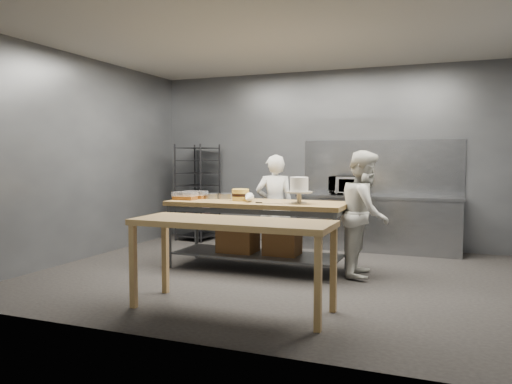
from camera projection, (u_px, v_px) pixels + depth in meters
ground at (274, 275)px, 6.43m from camera, size 6.00×6.00×0.00m
back_wall at (322, 158)px, 8.65m from camera, size 6.00×0.04×3.00m
work_table at (257, 227)px, 6.74m from camera, size 2.40×0.90×0.92m
near_counter at (232, 229)px, 4.90m from camera, size 2.00×0.70×0.90m
back_counter at (377, 223)px, 8.06m from camera, size 2.60×0.60×0.90m
splashback_panel at (381, 167)px, 8.28m from camera, size 2.60×0.02×0.90m
speed_rack at (198, 193)px, 9.14m from camera, size 0.68×0.72×1.75m
chef_behind at (275, 207)px, 7.45m from camera, size 0.66×0.54×1.55m
chef_right at (365, 213)px, 6.34m from camera, size 0.65×0.81×1.60m
microwave at (347, 185)px, 8.20m from camera, size 0.54×0.37×0.30m
frosted_cake_stand at (299, 187)px, 6.36m from camera, size 0.34×0.34×0.34m
layer_cake at (240, 195)px, 6.81m from camera, size 0.23×0.23×0.16m
cake_pans at (220, 196)px, 7.17m from camera, size 0.46×0.31×0.07m
piping_bag at (248, 198)px, 6.52m from camera, size 0.21×0.40×0.12m
offset_spatula at (265, 203)px, 6.40m from camera, size 0.36×0.02×0.02m
pastry_clamshells at (190, 195)px, 7.07m from camera, size 0.35×0.44×0.11m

